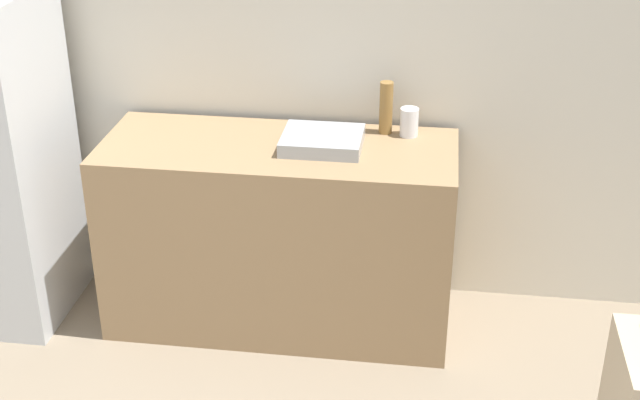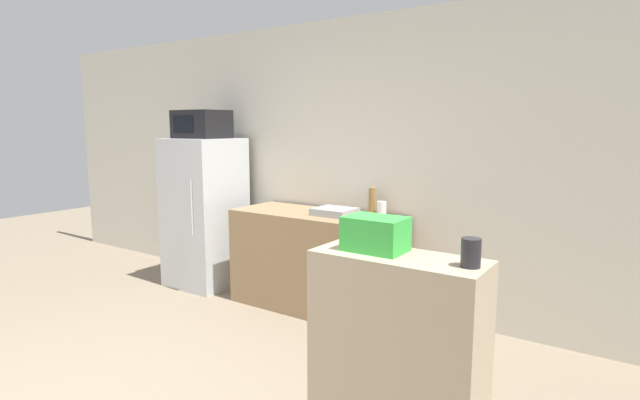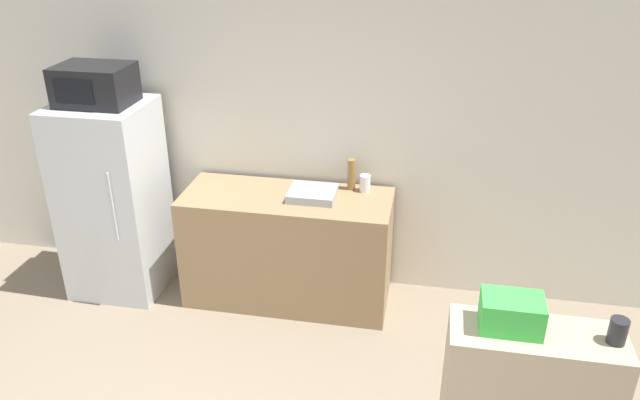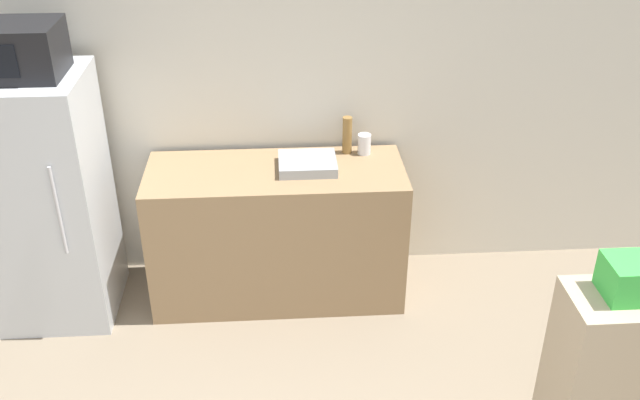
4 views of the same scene
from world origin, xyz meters
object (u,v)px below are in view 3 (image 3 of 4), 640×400
object	(u,v)px
bottle_short	(365,183)
basket	(511,313)
refrigerator	(113,200)
microwave	(95,85)
jar	(618,331)
bottle_tall	(352,174)

from	to	relation	value
bottle_short	basket	world-z (taller)	basket
refrigerator	basket	xyz separation A→B (m)	(2.78, -1.50, 0.39)
microwave	jar	bearing A→B (deg)	-25.10
bottle_tall	bottle_short	size ratio (longest dim) A/B	1.86
refrigerator	microwave	size ratio (longest dim) A/B	2.95
bottle_short	bottle_tall	bearing A→B (deg)	169.34
refrigerator	basket	world-z (taller)	refrigerator
bottle_tall	microwave	bearing A→B (deg)	-171.11
bottle_short	basket	distance (m)	1.98
refrigerator	microwave	world-z (taller)	microwave
refrigerator	bottle_short	xyz separation A→B (m)	(1.91, 0.26, 0.18)
refrigerator	jar	xyz separation A→B (m)	(3.24, -1.52, 0.37)
bottle_tall	jar	size ratio (longest dim) A/B	1.94
basket	jar	distance (m)	0.45
microwave	basket	size ratio (longest dim) A/B	1.85
basket	jar	size ratio (longest dim) A/B	2.28
microwave	basket	xyz separation A→B (m)	(2.79, -1.50, -0.51)
bottle_tall	jar	world-z (taller)	jar
bottle_short	jar	distance (m)	2.23
bottle_tall	jar	xyz separation A→B (m)	(1.44, -1.80, 0.13)
refrigerator	basket	distance (m)	3.19
bottle_short	microwave	bearing A→B (deg)	-172.18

